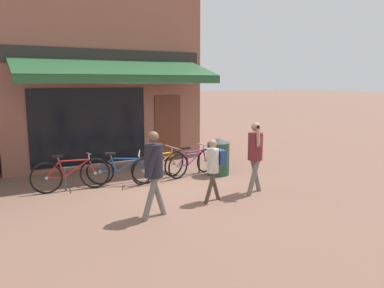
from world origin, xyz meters
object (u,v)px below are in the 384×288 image
bicycle_red (71,174)px  pedestrian_child (214,163)px  pedestrian_second_adult (154,166)px  litter_bin (218,157)px  bicycle_purple (192,162)px  bicycle_orange (159,166)px  pedestrian_adult (255,150)px  bicycle_blue (122,170)px

bicycle_red → pedestrian_child: pedestrian_child is taller
pedestrian_second_adult → litter_bin: 3.63m
bicycle_red → bicycle_purple: 3.18m
bicycle_orange → bicycle_purple: size_ratio=1.03×
pedestrian_adult → pedestrian_second_adult: pedestrian_second_adult is taller
pedestrian_child → bicycle_orange: bearing=-75.3°
bicycle_blue → pedestrian_adult: size_ratio=1.00×
bicycle_blue → pedestrian_adult: 3.30m
bicycle_orange → pedestrian_adult: size_ratio=1.06×
pedestrian_adult → pedestrian_second_adult: bearing=6.2°
bicycle_red → bicycle_orange: (2.16, -0.21, -0.00)m
bicycle_purple → litter_bin: 0.73m
pedestrian_adult → litter_bin: pedestrian_adult is taller
bicycle_blue → pedestrian_child: bearing=-35.4°
pedestrian_adult → litter_bin: size_ratio=1.63×
pedestrian_second_adult → bicycle_red: bearing=-64.1°
litter_bin → bicycle_red: bearing=173.9°
pedestrian_second_adult → litter_bin: size_ratio=1.64×
bicycle_orange → pedestrian_second_adult: 2.73m
bicycle_orange → bicycle_purple: 1.01m
litter_bin → bicycle_purple: bearing=158.8°
bicycle_orange → bicycle_purple: bicycle_orange is taller
pedestrian_child → pedestrian_second_adult: pedestrian_second_adult is taller
pedestrian_second_adult → pedestrian_child: bearing=-164.3°
bicycle_red → pedestrian_child: size_ratio=1.35×
bicycle_red → pedestrian_second_adult: pedestrian_second_adult is taller
pedestrian_child → litter_bin: 2.36m
pedestrian_child → litter_bin: pedestrian_child is taller
pedestrian_adult → bicycle_red: bearing=-32.9°
bicycle_blue → pedestrian_second_adult: bearing=-70.6°
bicycle_red → pedestrian_second_adult: size_ratio=1.10×
pedestrian_adult → bicycle_blue: bearing=-42.8°
bicycle_red → bicycle_orange: bearing=-1.8°
pedestrian_adult → pedestrian_child: 1.14m
bicycle_red → pedestrian_child: 3.43m
bicycle_blue → bicycle_purple: bearing=23.2°
bicycle_blue → pedestrian_adult: (2.41, -2.17, 0.64)m
pedestrian_second_adult → litter_bin: bearing=-137.5°
bicycle_purple → pedestrian_child: bearing=-122.9°
bicycle_orange → pedestrian_second_adult: size_ratio=1.05×
bicycle_purple → bicycle_orange: bearing=168.2°
bicycle_orange → pedestrian_adult: bearing=-74.4°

